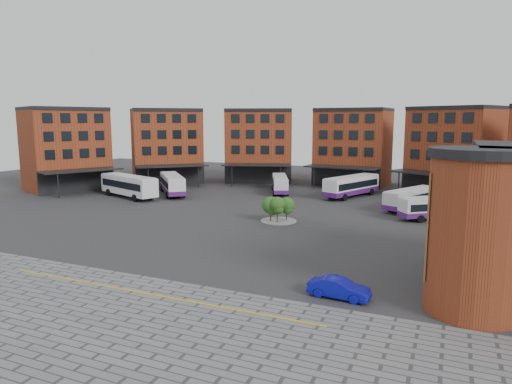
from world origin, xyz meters
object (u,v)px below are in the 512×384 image
at_px(bus_f, 440,207).
at_px(bus_d, 352,186).
at_px(blue_car, 339,288).
at_px(bus_a, 129,185).
at_px(bus_b, 172,184).
at_px(tree_island, 278,207).
at_px(bus_e, 411,198).
at_px(bus_c, 280,184).

bearing_deg(bus_f, bus_d, -169.04).
relative_size(bus_d, blue_car, 2.84).
xyz_separation_m(bus_d, bus_f, (13.71, -12.70, -0.27)).
bearing_deg(bus_d, bus_a, -133.60).
bearing_deg(bus_a, bus_b, -20.12).
distance_m(tree_island, bus_e, 20.42).
bearing_deg(blue_car, bus_b, 51.10).
bearing_deg(bus_d, bus_b, -139.39).
bearing_deg(bus_e, bus_c, -171.75).
distance_m(bus_b, blue_car, 49.34).
xyz_separation_m(bus_e, bus_f, (3.89, -5.30, -0.02)).
distance_m(bus_f, blue_car, 30.79).
distance_m(tree_island, blue_car, 24.40).
height_order(bus_c, blue_car, bus_c).
height_order(bus_b, bus_f, bus_b).
height_order(bus_a, blue_car, bus_a).
relative_size(bus_e, blue_car, 2.43).
bearing_deg(blue_car, bus_c, 29.45).
distance_m(tree_island, bus_b, 26.83).
distance_m(tree_island, bus_f, 20.35).
height_order(bus_c, bus_d, bus_d).
distance_m(bus_b, bus_e, 37.93).
xyz_separation_m(tree_island, bus_f, (18.04, 9.41, -0.28)).
xyz_separation_m(bus_a, bus_c, (20.50, 14.47, -0.55)).
bearing_deg(blue_car, tree_island, 34.78).
bearing_deg(bus_b, bus_a, -172.17).
bearing_deg(bus_b, bus_e, -38.25).
xyz_separation_m(tree_island, blue_car, (12.56, -20.88, -1.14)).
bearing_deg(bus_a, bus_d, -44.85).
bearing_deg(tree_island, bus_b, 152.12).
bearing_deg(bus_d, bus_f, -21.05).
bearing_deg(bus_f, bus_e, -179.99).
relative_size(bus_a, bus_f, 1.32).
height_order(tree_island, bus_e, tree_island).
height_order(tree_island, bus_f, tree_island).
height_order(tree_island, bus_c, tree_island).
distance_m(bus_a, blue_car, 49.61).
bearing_deg(tree_island, bus_f, 27.54).
bearing_deg(tree_island, bus_c, 110.04).
bearing_deg(bus_a, bus_c, -34.26).
height_order(tree_island, blue_car, tree_island).
bearing_deg(bus_f, blue_car, -46.48).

